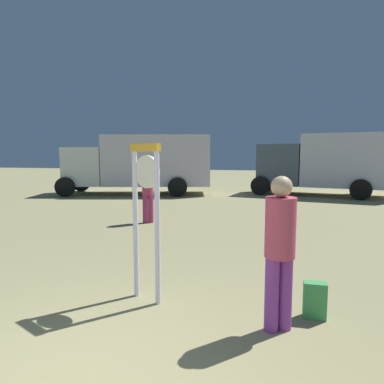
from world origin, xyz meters
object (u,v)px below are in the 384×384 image
Objects in this scene: box_truck_near at (142,162)px; person_distant at (148,190)px; backpack at (315,300)px; standing_clock at (146,204)px; box_truck_far at (329,162)px; person_near_clock at (280,246)px.

person_distant is at bearing -66.93° from box_truck_near.
standing_clock is at bearing 179.53° from backpack.
person_distant is 10.15m from box_truck_far.
standing_clock reaches higher than person_near_clock.
person_distant is 7.35m from box_truck_near.
standing_clock is 12.57m from box_truck_near.
person_near_clock is at bearing -100.21° from box_truck_far.
standing_clock is 1.79m from person_near_clock.
person_near_clock reaches higher than backpack.
backpack is at bearing -59.43° from box_truck_near.
person_distant is (-3.58, 5.31, -0.03)m from person_near_clock.
backpack is at bearing -50.77° from person_distant.
backpack is at bearing -0.47° from standing_clock.
backpack is 6.39m from person_distant.
person_near_clock is (1.71, -0.41, -0.34)m from standing_clock.
box_truck_far reaches higher than box_truck_near.
person_near_clock is at bearing -137.50° from backpack.
box_truck_near is at bearing -170.91° from box_truck_far.
standing_clock is 13.70m from box_truck_far.
person_distant is at bearing 129.23° from backpack.
box_truck_far is (2.42, 13.47, 0.62)m from person_near_clock.
box_truck_near is (-2.87, 6.74, 0.64)m from person_distant.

